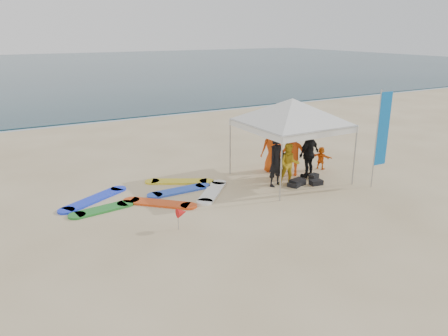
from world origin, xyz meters
TOP-DOWN VIEW (x-y plane):
  - ground at (0.00, 0.00)m, footprint 120.00×120.00m
  - ocean at (0.00, 60.00)m, footprint 160.00×84.00m
  - shoreline_foam at (0.00, 18.20)m, footprint 160.00×1.20m
  - person_black_a at (2.91, 3.09)m, footprint 0.78×0.60m
  - person_yellow at (3.38, 2.94)m, footprint 0.96×0.89m
  - person_orange_a at (4.22, 3.76)m, footprint 1.40×1.32m
  - person_black_b at (4.58, 3.28)m, footprint 1.19×0.72m
  - person_orange_b at (3.81, 4.61)m, footprint 1.01×0.76m
  - person_seated at (5.71, 3.82)m, footprint 0.63×0.90m
  - canopy_tent at (3.80, 3.46)m, footprint 4.70×4.70m
  - feather_flag at (6.15, 1.27)m, footprint 0.60×0.04m
  - marker_pennant at (-1.59, 1.46)m, footprint 0.28×0.28m
  - gear_pile at (3.89, 2.70)m, footprint 1.65×0.90m
  - surfboard_spread at (-1.33, 4.25)m, footprint 5.80×3.27m

SIDE VIEW (x-z plane):
  - ground at x=0.00m, z-range 0.00..0.00m
  - shoreline_foam at x=0.00m, z-range 0.00..0.01m
  - surfboard_spread at x=-1.33m, z-range 0.00..0.07m
  - ocean at x=0.00m, z-range 0.00..0.08m
  - gear_pile at x=3.89m, z-range -0.01..0.21m
  - person_seated at x=5.71m, z-range 0.00..0.94m
  - marker_pennant at x=-1.59m, z-range 0.18..0.81m
  - person_yellow at x=3.38m, z-range 0.00..1.57m
  - person_orange_b at x=3.81m, z-range 0.00..1.89m
  - person_black_b at x=4.58m, z-range 0.00..1.89m
  - person_black_a at x=2.91m, z-range 0.00..1.90m
  - person_orange_a at x=4.22m, z-range 0.00..1.90m
  - feather_flag at x=6.15m, z-range 0.31..3.85m
  - canopy_tent at x=3.80m, z-range 1.32..4.86m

